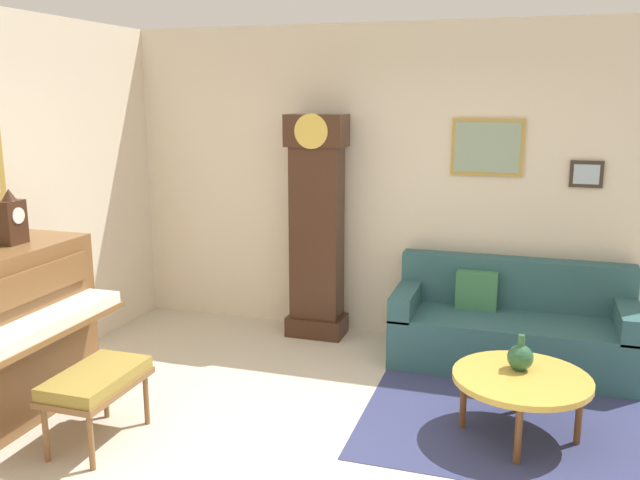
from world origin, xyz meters
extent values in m
cube|color=beige|center=(0.00, 0.00, -0.05)|extent=(6.40, 6.00, 0.10)
cube|color=beige|center=(0.00, 2.40, 1.40)|extent=(5.30, 0.10, 2.80)
cube|color=#33281E|center=(1.55, 2.33, 1.55)|extent=(0.26, 0.03, 0.22)
cube|color=#9EB2C1|center=(1.55, 2.32, 1.55)|extent=(0.20, 0.01, 0.16)
cube|color=#B28E3D|center=(0.75, 2.33, 1.75)|extent=(0.60, 0.03, 0.48)
cube|color=gray|center=(0.75, 2.32, 1.75)|extent=(0.54, 0.01, 0.42)
cube|color=navy|center=(1.15, 0.79, 0.00)|extent=(2.10, 1.50, 0.01)
cube|color=brown|center=(-1.82, -0.16, 0.68)|extent=(0.28, 1.38, 0.04)
cube|color=white|center=(-1.82, -0.16, 0.74)|extent=(0.26, 1.32, 0.08)
cube|color=brown|center=(-1.93, -0.16, 0.98)|extent=(0.03, 1.20, 0.20)
cube|color=brown|center=(-1.42, -0.20, 0.38)|extent=(0.42, 0.70, 0.04)
cube|color=olive|center=(-1.42, -0.20, 0.44)|extent=(0.40, 0.68, 0.08)
cylinder|color=brown|center=(-1.26, -0.50, 0.18)|extent=(0.04, 0.04, 0.36)
cylinder|color=brown|center=(-1.26, 0.10, 0.18)|extent=(0.04, 0.04, 0.36)
cylinder|color=brown|center=(-1.58, -0.50, 0.18)|extent=(0.04, 0.04, 0.36)
cylinder|color=brown|center=(-1.58, 0.10, 0.18)|extent=(0.04, 0.04, 0.36)
cube|color=#3D2316|center=(-0.70, 2.11, 0.09)|extent=(0.52, 0.34, 0.18)
cube|color=#3D2316|center=(-0.70, 2.11, 0.89)|extent=(0.44, 0.28, 1.78)
cube|color=#3D2316|center=(-0.70, 2.11, 1.88)|extent=(0.52, 0.32, 0.28)
cylinder|color=gold|center=(-0.70, 1.96, 1.88)|extent=(0.30, 0.02, 0.30)
cylinder|color=gold|center=(-0.70, 2.06, 0.95)|extent=(0.03, 0.03, 0.70)
cube|color=#2D565B|center=(1.04, 1.87, 0.21)|extent=(1.90, 0.80, 0.42)
cube|color=#2D565B|center=(1.04, 2.17, 0.62)|extent=(1.90, 0.20, 0.44)
cube|color=#2D565B|center=(0.18, 1.87, 0.50)|extent=(0.18, 0.80, 0.20)
cube|color=#2D565B|center=(1.90, 1.87, 0.50)|extent=(0.18, 0.80, 0.20)
cube|color=#38754C|center=(0.74, 2.01, 0.58)|extent=(0.34, 0.12, 0.32)
cylinder|color=gold|center=(1.14, 0.69, 0.40)|extent=(0.88, 0.88, 0.04)
torus|color=brown|center=(1.14, 0.69, 0.40)|extent=(0.88, 0.88, 0.04)
cylinder|color=brown|center=(1.14, 1.05, 0.19)|extent=(0.04, 0.04, 0.38)
cylinder|color=brown|center=(1.50, 0.69, 0.19)|extent=(0.04, 0.04, 0.38)
cylinder|color=brown|center=(1.14, 0.33, 0.19)|extent=(0.04, 0.04, 0.38)
cylinder|color=brown|center=(0.78, 0.69, 0.19)|extent=(0.04, 0.04, 0.38)
cube|color=#3D2316|center=(-2.23, 0.10, 1.34)|extent=(0.12, 0.18, 0.30)
cylinder|color=white|center=(-2.17, 0.10, 1.39)|extent=(0.01, 0.11, 0.11)
cone|color=#3D2316|center=(-2.23, 0.10, 1.53)|extent=(0.10, 0.10, 0.08)
cylinder|color=#234C33|center=(1.13, 0.79, 0.42)|extent=(0.09, 0.09, 0.01)
sphere|color=#285638|center=(1.13, 0.79, 0.50)|extent=(0.17, 0.17, 0.17)
cylinder|color=#285638|center=(1.13, 0.79, 0.62)|extent=(0.04, 0.04, 0.08)
camera|label=1|loc=(1.12, -3.53, 2.18)|focal=37.61mm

